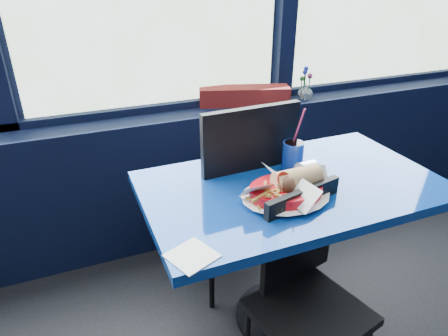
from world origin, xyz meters
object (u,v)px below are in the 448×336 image
(near_table, at_px, (290,220))
(chair_near_back, at_px, (238,187))
(ketchup_bottle, at_px, (250,136))
(soda_cup, at_px, (293,157))
(chair_near_front, at_px, (305,284))
(flower_vase, at_px, (306,90))
(planter_box, at_px, (244,96))
(food_basket, at_px, (287,189))

(near_table, relative_size, chair_near_back, 1.17)
(ketchup_bottle, xyz_separation_m, soda_cup, (0.10, -0.20, -0.03))
(near_table, distance_m, ketchup_bottle, 0.41)
(soda_cup, bearing_deg, near_table, -116.51)
(chair_near_back, relative_size, soda_cup, 3.52)
(chair_near_front, bearing_deg, ketchup_bottle, 74.65)
(chair_near_front, bearing_deg, flower_vase, 45.68)
(near_table, relative_size, planter_box, 2.28)
(chair_near_back, height_order, flower_vase, chair_near_back)
(chair_near_front, height_order, ketchup_bottle, ketchup_bottle)
(chair_near_front, distance_m, ketchup_bottle, 0.67)
(near_table, height_order, planter_box, planter_box)
(food_basket, xyz_separation_m, ketchup_bottle, (0.02, 0.37, 0.07))
(chair_near_front, relative_size, ketchup_bottle, 3.38)
(chair_near_front, height_order, planter_box, planter_box)
(chair_near_front, height_order, flower_vase, flower_vase)
(planter_box, relative_size, ketchup_bottle, 2.17)
(planter_box, xyz_separation_m, soda_cup, (-0.14, -0.78, -0.03))
(soda_cup, bearing_deg, chair_near_back, 121.88)
(planter_box, bearing_deg, ketchup_bottle, -94.40)
(planter_box, relative_size, flower_vase, 2.65)
(chair_near_front, bearing_deg, near_table, 59.55)
(food_basket, bearing_deg, planter_box, 97.42)
(chair_near_front, bearing_deg, food_basket, 78.03)
(planter_box, xyz_separation_m, ketchup_bottle, (-0.24, -0.59, 0.00))
(flower_vase, bearing_deg, chair_near_back, -142.81)
(near_table, height_order, soda_cup, soda_cup)
(chair_near_back, relative_size, planter_box, 1.95)
(flower_vase, bearing_deg, soda_cup, -125.69)
(near_table, bearing_deg, food_basket, -131.74)
(near_table, bearing_deg, chair_near_back, 107.98)
(flower_vase, bearing_deg, food_basket, -125.62)
(food_basket, bearing_deg, near_table, 71.12)
(food_basket, distance_m, soda_cup, 0.22)
(ketchup_bottle, bearing_deg, planter_box, 67.58)
(near_table, distance_m, chair_near_front, 0.29)
(flower_vase, distance_m, food_basket, 1.13)
(chair_near_front, xyz_separation_m, chair_near_back, (-0.02, 0.57, 0.12))
(near_table, relative_size, flower_vase, 6.06)
(chair_near_back, distance_m, ketchup_bottle, 0.27)
(chair_near_back, height_order, planter_box, chair_near_back)
(food_basket, relative_size, soda_cup, 1.30)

